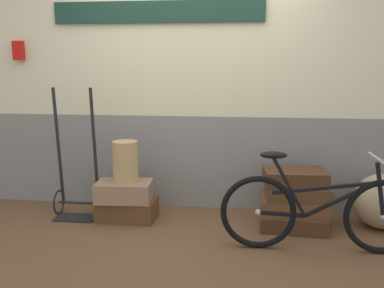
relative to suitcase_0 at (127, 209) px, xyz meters
The scene contains 12 objects.
ground 0.68m from the suitcase_0, 28.06° to the right, with size 10.10×5.20×0.06m, color brown.
station_building 1.54m from the suitcase_0, 41.43° to the left, with size 8.10×0.74×2.81m.
suitcase_0 is the anchor object (origin of this frame).
suitcase_1 0.20m from the suitcase_0, 117.13° to the right, with size 0.53×0.34×0.19m, color #937051.
suitcase_2 1.62m from the suitcase_0, ahead, with size 0.61×0.49×0.14m, color #4C2D19.
suitcase_3 1.63m from the suitcase_0, ahead, with size 0.60×0.45×0.14m, color brown.
suitcase_4 1.66m from the suitcase_0, ahead, with size 0.59×0.44×0.13m, color brown.
suitcase_5 1.66m from the suitcase_0, ahead, with size 0.56×0.39×0.14m, color #4C2D19.
wicker_basket 0.49m from the suitcase_0, 124.22° to the right, with size 0.24×0.24×0.40m, color tan.
luggage_trolley 0.56m from the suitcase_0, behind, with size 0.45×0.35×1.30m.
burlap_sack 2.44m from the suitcase_0, ahead, with size 0.54×0.46×0.52m, color tan.
bicycle 1.85m from the suitcase_0, 16.75° to the right, with size 1.62×0.46×0.83m.
Camera 1 is at (0.53, -3.59, 1.51)m, focal length 39.62 mm.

